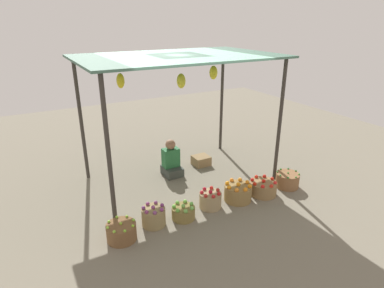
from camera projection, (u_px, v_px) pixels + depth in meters
ground_plane at (180, 179)px, 6.69m from camera, size 14.00×14.00×0.00m
market_stall_structure at (179, 66)px, 5.86m from camera, size 3.62×2.30×2.50m
vendor_person at (171, 161)px, 6.78m from camera, size 0.36×0.44×0.78m
basket_limes at (122, 232)px, 4.81m from camera, size 0.45×0.45×0.30m
basket_purple_onions at (154, 216)px, 5.15m from camera, size 0.38×0.38×0.35m
basket_green_apples at (183, 212)px, 5.33m from camera, size 0.39×0.39×0.27m
basket_red_apples at (210, 200)px, 5.64m from camera, size 0.39×0.39×0.34m
basket_oranges at (238, 192)px, 5.86m from camera, size 0.50×0.50×0.36m
basket_red_tomatoes at (263, 188)px, 6.06m from camera, size 0.51×0.51×0.31m
basket_green_chilies at (287, 180)px, 6.33m from camera, size 0.45×0.45×0.32m
wooden_crate_near_vendor at (201, 160)px, 7.29m from camera, size 0.36×0.34×0.21m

